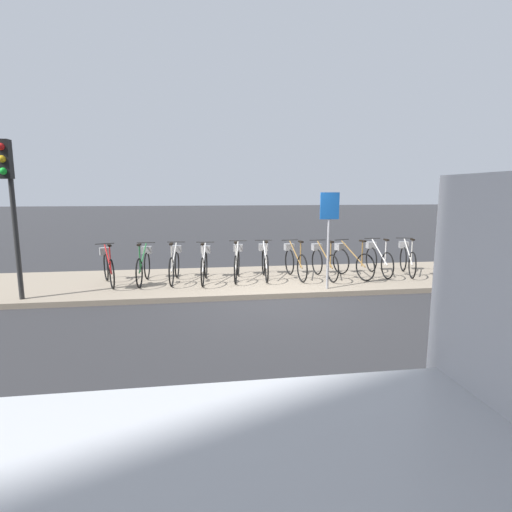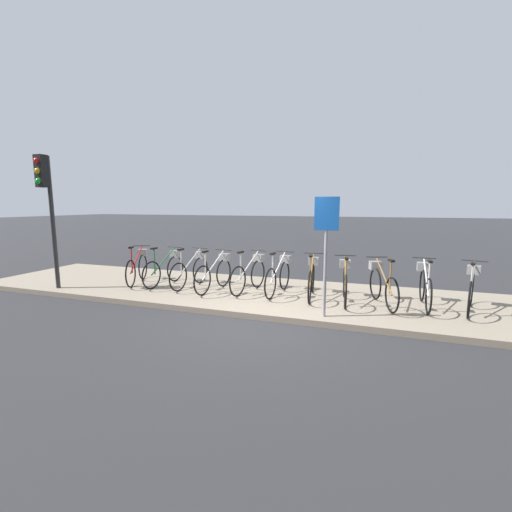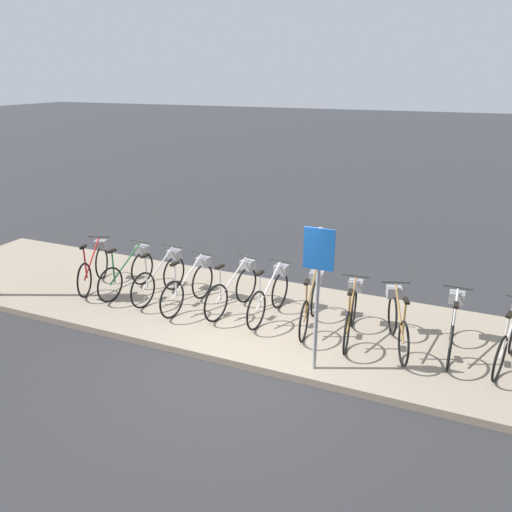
{
  "view_description": "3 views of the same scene",
  "coord_description": "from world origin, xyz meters",
  "px_view_note": "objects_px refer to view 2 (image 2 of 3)",
  "views": [
    {
      "loc": [
        -1.71,
        -8.41,
        2.35
      ],
      "look_at": [
        -0.4,
        0.58,
        0.88
      ],
      "focal_mm": 28.0,
      "sensor_mm": 36.0,
      "label": 1
    },
    {
      "loc": [
        2.05,
        -5.95,
        2.19
      ],
      "look_at": [
        -0.15,
        0.39,
        1.18
      ],
      "focal_mm": 24.0,
      "sensor_mm": 36.0,
      "label": 2
    },
    {
      "loc": [
        2.98,
        -6.02,
        4.3
      ],
      "look_at": [
        -0.17,
        1.34,
        1.37
      ],
      "focal_mm": 35.0,
      "sensor_mm": 36.0,
      "label": 3
    }
  ],
  "objects_px": {
    "parked_bicycle_0": "(138,266)",
    "parked_bicycle_8": "(382,283)",
    "parked_bicycle_6": "(312,277)",
    "parked_bicycle_10": "(471,289)",
    "parked_bicycle_3": "(216,272)",
    "parked_bicycle_7": "(345,281)",
    "traffic_light": "(46,194)",
    "parked_bicycle_2": "(192,269)",
    "parked_bicycle_4": "(250,273)",
    "sign_post": "(326,236)",
    "parked_bicycle_9": "(425,285)",
    "parked_bicycle_5": "(279,275)",
    "parked_bicycle_1": "(166,267)"
  },
  "relations": [
    {
      "from": "parked_bicycle_6",
      "to": "parked_bicycle_10",
      "type": "xyz_separation_m",
      "value": [
        3.14,
        -0.01,
        0.0
      ]
    },
    {
      "from": "parked_bicycle_3",
      "to": "parked_bicycle_7",
      "type": "relative_size",
      "value": 1.0
    },
    {
      "from": "parked_bicycle_6",
      "to": "sign_post",
      "type": "bearing_deg",
      "value": -70.43
    },
    {
      "from": "parked_bicycle_10",
      "to": "parked_bicycle_5",
      "type": "bearing_deg",
      "value": 178.92
    },
    {
      "from": "parked_bicycle_7",
      "to": "parked_bicycle_1",
      "type": "bearing_deg",
      "value": 178.75
    },
    {
      "from": "parked_bicycle_6",
      "to": "sign_post",
      "type": "relative_size",
      "value": 0.75
    },
    {
      "from": "parked_bicycle_2",
      "to": "traffic_light",
      "type": "height_order",
      "value": "traffic_light"
    },
    {
      "from": "parked_bicycle_7",
      "to": "parked_bicycle_8",
      "type": "distance_m",
      "value": 0.75
    },
    {
      "from": "parked_bicycle_2",
      "to": "parked_bicycle_4",
      "type": "height_order",
      "value": "same"
    },
    {
      "from": "parked_bicycle_0",
      "to": "parked_bicycle_7",
      "type": "xyz_separation_m",
      "value": [
        5.4,
        -0.05,
        0.0
      ]
    },
    {
      "from": "sign_post",
      "to": "parked_bicycle_1",
      "type": "bearing_deg",
      "value": 163.18
    },
    {
      "from": "parked_bicycle_9",
      "to": "parked_bicycle_10",
      "type": "xyz_separation_m",
      "value": [
        0.82,
        -0.05,
        0.0
      ]
    },
    {
      "from": "parked_bicycle_10",
      "to": "parked_bicycle_0",
      "type": "bearing_deg",
      "value": -179.56
    },
    {
      "from": "parked_bicycle_0",
      "to": "parked_bicycle_8",
      "type": "relative_size",
      "value": 0.99
    },
    {
      "from": "parked_bicycle_8",
      "to": "parked_bicycle_2",
      "type": "bearing_deg",
      "value": 178.35
    },
    {
      "from": "parked_bicycle_3",
      "to": "parked_bicycle_9",
      "type": "distance_m",
      "value": 4.66
    },
    {
      "from": "parked_bicycle_10",
      "to": "sign_post",
      "type": "relative_size",
      "value": 0.73
    },
    {
      "from": "parked_bicycle_6",
      "to": "parked_bicycle_9",
      "type": "bearing_deg",
      "value": 1.09
    },
    {
      "from": "parked_bicycle_6",
      "to": "parked_bicycle_10",
      "type": "height_order",
      "value": "same"
    },
    {
      "from": "parked_bicycle_8",
      "to": "parked_bicycle_9",
      "type": "relative_size",
      "value": 0.96
    },
    {
      "from": "parked_bicycle_5",
      "to": "parked_bicycle_6",
      "type": "bearing_deg",
      "value": -4.7
    },
    {
      "from": "parked_bicycle_10",
      "to": "sign_post",
      "type": "bearing_deg",
      "value": -154.01
    },
    {
      "from": "parked_bicycle_5",
      "to": "parked_bicycle_9",
      "type": "xyz_separation_m",
      "value": [
        3.1,
        -0.02,
        0.0
      ]
    },
    {
      "from": "parked_bicycle_0",
      "to": "parked_bicycle_6",
      "type": "distance_m",
      "value": 4.66
    },
    {
      "from": "parked_bicycle_4",
      "to": "parked_bicycle_0",
      "type": "bearing_deg",
      "value": -177.81
    },
    {
      "from": "parked_bicycle_0",
      "to": "parked_bicycle_4",
      "type": "height_order",
      "value": "same"
    },
    {
      "from": "parked_bicycle_4",
      "to": "parked_bicycle_7",
      "type": "height_order",
      "value": "same"
    },
    {
      "from": "parked_bicycle_1",
      "to": "sign_post",
      "type": "xyz_separation_m",
      "value": [
        4.29,
        -1.3,
        1.06
      ]
    },
    {
      "from": "parked_bicycle_1",
      "to": "parked_bicycle_5",
      "type": "distance_m",
      "value": 3.05
    },
    {
      "from": "parked_bicycle_3",
      "to": "traffic_light",
      "type": "relative_size",
      "value": 0.51
    },
    {
      "from": "parked_bicycle_10",
      "to": "sign_post",
      "type": "distance_m",
      "value": 3.16
    },
    {
      "from": "parked_bicycle_8",
      "to": "parked_bicycle_5",
      "type": "bearing_deg",
      "value": 175.46
    },
    {
      "from": "parked_bicycle_5",
      "to": "parked_bicycle_0",
      "type": "bearing_deg",
      "value": -178.04
    },
    {
      "from": "parked_bicycle_3",
      "to": "parked_bicycle_9",
      "type": "relative_size",
      "value": 1.0
    },
    {
      "from": "sign_post",
      "to": "parked_bicycle_9",
      "type": "bearing_deg",
      "value": 36.21
    },
    {
      "from": "parked_bicycle_9",
      "to": "parked_bicycle_5",
      "type": "bearing_deg",
      "value": 179.64
    },
    {
      "from": "parked_bicycle_0",
      "to": "parked_bicycle_8",
      "type": "bearing_deg",
      "value": -0.43
    },
    {
      "from": "parked_bicycle_8",
      "to": "parked_bicycle_10",
      "type": "xyz_separation_m",
      "value": [
        1.65,
        0.11,
        0.0
      ]
    },
    {
      "from": "parked_bicycle_0",
      "to": "parked_bicycle_2",
      "type": "height_order",
      "value": "same"
    },
    {
      "from": "parked_bicycle_5",
      "to": "parked_bicycle_6",
      "type": "distance_m",
      "value": 0.78
    },
    {
      "from": "parked_bicycle_3",
      "to": "traffic_light",
      "type": "bearing_deg",
      "value": -162.11
    },
    {
      "from": "parked_bicycle_3",
      "to": "parked_bicycle_7",
      "type": "bearing_deg",
      "value": 0.25
    },
    {
      "from": "parked_bicycle_1",
      "to": "parked_bicycle_4",
      "type": "distance_m",
      "value": 2.32
    },
    {
      "from": "traffic_light",
      "to": "parked_bicycle_5",
      "type": "bearing_deg",
      "value": 14.86
    },
    {
      "from": "parked_bicycle_0",
      "to": "parked_bicycle_4",
      "type": "xyz_separation_m",
      "value": [
        3.16,
        0.12,
        0.0
      ]
    },
    {
      "from": "parked_bicycle_6",
      "to": "parked_bicycle_9",
      "type": "xyz_separation_m",
      "value": [
        2.32,
        0.04,
        0.0
      ]
    },
    {
      "from": "parked_bicycle_5",
      "to": "parked_bicycle_10",
      "type": "height_order",
      "value": "same"
    },
    {
      "from": "parked_bicycle_0",
      "to": "parked_bicycle_7",
      "type": "relative_size",
      "value": 0.95
    },
    {
      "from": "parked_bicycle_7",
      "to": "parked_bicycle_10",
      "type": "height_order",
      "value": "same"
    },
    {
      "from": "parked_bicycle_5",
      "to": "sign_post",
      "type": "bearing_deg",
      "value": -47.91
    }
  ]
}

